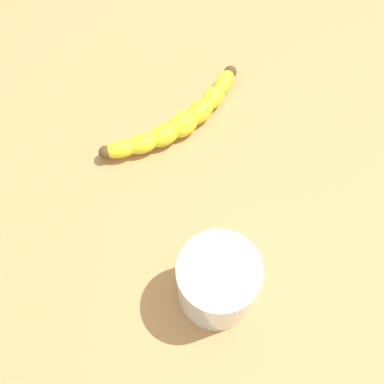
# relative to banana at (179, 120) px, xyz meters

# --- Properties ---
(wooden_tabletop) EXTENTS (1.20, 1.20, 0.03)m
(wooden_tabletop) POSITION_rel_banana_xyz_m (-0.14, 0.11, -0.03)
(wooden_tabletop) COLOR tan
(wooden_tabletop) RESTS_ON ground
(banana) EXTENTS (0.16, 0.19, 0.03)m
(banana) POSITION_rel_banana_xyz_m (0.00, 0.00, 0.00)
(banana) COLOR yellow
(banana) RESTS_ON wooden_tabletop
(smoothie_glass) EXTENTS (0.10, 0.10, 0.09)m
(smoothie_glass) POSITION_rel_banana_xyz_m (-0.24, -0.05, 0.03)
(smoothie_glass) COLOR silver
(smoothie_glass) RESTS_ON wooden_tabletop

